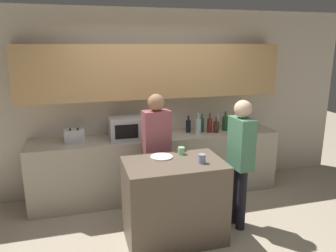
# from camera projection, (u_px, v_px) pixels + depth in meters

# --- Properties ---
(ground_plane) EXTENTS (14.00, 14.00, 0.00)m
(ground_plane) POSITION_uv_depth(u_px,v_px,m) (188.00, 247.00, 3.66)
(ground_plane) COLOR #BCAD93
(back_wall) EXTENTS (6.40, 0.40, 2.70)m
(back_wall) POSITION_uv_depth(u_px,v_px,m) (153.00, 90.00, 4.83)
(back_wall) COLOR beige
(back_wall) RESTS_ON ground_plane
(back_counter) EXTENTS (3.60, 0.62, 0.91)m
(back_counter) POSITION_uv_depth(u_px,v_px,m) (158.00, 165.00, 4.84)
(back_counter) COLOR #B7AD99
(back_counter) RESTS_ON ground_plane
(kitchen_island) EXTENTS (1.11, 0.70, 0.94)m
(kitchen_island) POSITION_uv_depth(u_px,v_px,m) (174.00, 201.00, 3.73)
(kitchen_island) COLOR brown
(kitchen_island) RESTS_ON ground_plane
(microwave) EXTENTS (0.52, 0.39, 0.30)m
(microwave) POSITION_uv_depth(u_px,v_px,m) (128.00, 128.00, 4.56)
(microwave) COLOR #B7BABC
(microwave) RESTS_ON back_counter
(toaster) EXTENTS (0.26, 0.16, 0.18)m
(toaster) POSITION_uv_depth(u_px,v_px,m) (74.00, 136.00, 4.39)
(toaster) COLOR silver
(toaster) RESTS_ON back_counter
(potted_plant) EXTENTS (0.14, 0.14, 0.40)m
(potted_plant) POSITION_uv_depth(u_px,v_px,m) (244.00, 117.00, 5.03)
(potted_plant) COLOR #333D4C
(potted_plant) RESTS_ON back_counter
(bottle_0) EXTENTS (0.07, 0.07, 0.25)m
(bottle_0) POSITION_uv_depth(u_px,v_px,m) (188.00, 126.00, 4.89)
(bottle_0) COLOR black
(bottle_0) RESTS_ON back_counter
(bottle_1) EXTENTS (0.09, 0.09, 0.32)m
(bottle_1) POSITION_uv_depth(u_px,v_px,m) (198.00, 126.00, 4.78)
(bottle_1) COLOR silver
(bottle_1) RESTS_ON back_counter
(bottle_2) EXTENTS (0.07, 0.07, 0.28)m
(bottle_2) POSITION_uv_depth(u_px,v_px,m) (202.00, 125.00, 4.93)
(bottle_2) COLOR #194723
(bottle_2) RESTS_ON back_counter
(bottle_3) EXTENTS (0.07, 0.07, 0.29)m
(bottle_3) POSITION_uv_depth(u_px,v_px,m) (210.00, 125.00, 4.88)
(bottle_3) COLOR maroon
(bottle_3) RESTS_ON back_counter
(bottle_4) EXTENTS (0.08, 0.08, 0.23)m
(bottle_4) POSITION_uv_depth(u_px,v_px,m) (216.00, 127.00, 4.88)
(bottle_4) COLOR #472814
(bottle_4) RESTS_ON back_counter
(bottle_5) EXTENTS (0.08, 0.08, 0.26)m
(bottle_5) POSITION_uv_depth(u_px,v_px,m) (218.00, 123.00, 5.05)
(bottle_5) COLOR silver
(bottle_5) RESTS_ON back_counter
(bottle_6) EXTENTS (0.09, 0.09, 0.30)m
(bottle_6) POSITION_uv_depth(u_px,v_px,m) (225.00, 123.00, 4.99)
(bottle_6) COLOR #194723
(bottle_6) RESTS_ON back_counter
(plate_on_island) EXTENTS (0.26, 0.26, 0.01)m
(plate_on_island) POSITION_uv_depth(u_px,v_px,m) (162.00, 157.00, 3.76)
(plate_on_island) COLOR white
(plate_on_island) RESTS_ON kitchen_island
(cup_0) EXTENTS (0.08, 0.08, 0.10)m
(cup_0) POSITION_uv_depth(u_px,v_px,m) (202.00, 159.00, 3.57)
(cup_0) COLOR #8796B5
(cup_0) RESTS_ON kitchen_island
(cup_1) EXTENTS (0.08, 0.08, 0.09)m
(cup_1) POSITION_uv_depth(u_px,v_px,m) (181.00, 151.00, 3.86)
(cup_1) COLOR #95DA96
(cup_1) RESTS_ON kitchen_island
(person_left) EXTENTS (0.21, 0.35, 1.59)m
(person_left) POSITION_uv_depth(u_px,v_px,m) (240.00, 154.00, 3.87)
(person_left) COLOR black
(person_left) RESTS_ON ground_plane
(person_center) EXTENTS (0.35, 0.22, 1.61)m
(person_center) POSITION_uv_depth(u_px,v_px,m) (157.00, 145.00, 4.17)
(person_center) COLOR black
(person_center) RESTS_ON ground_plane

